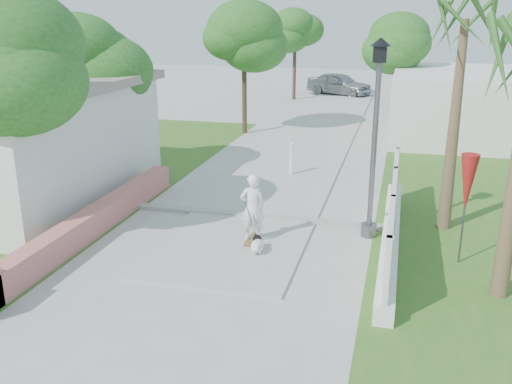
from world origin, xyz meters
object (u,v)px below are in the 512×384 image
(bollard, at_px, (292,158))
(parked_car, at_px, (339,84))
(skateboarder, at_px, (252,211))
(dog, at_px, (257,245))
(street_lamp, at_px, (375,133))
(patio_umbrella, at_px, (467,184))

(bollard, distance_m, parked_car, 18.50)
(skateboarder, height_order, parked_car, skateboarder)
(dog, bearing_deg, bollard, 78.55)
(street_lamp, relative_size, patio_umbrella, 1.93)
(street_lamp, relative_size, dog, 7.59)
(bollard, bearing_deg, parked_car, 92.06)
(skateboarder, bearing_deg, bollard, -110.01)
(street_lamp, height_order, patio_umbrella, street_lamp)
(street_lamp, xyz_separation_m, bollard, (-2.70, 4.50, -1.84))
(patio_umbrella, bearing_deg, street_lamp, 152.24)
(skateboarder, height_order, dog, skateboarder)
(patio_umbrella, height_order, dog, patio_umbrella)
(street_lamp, xyz_separation_m, patio_umbrella, (1.90, -1.00, -0.74))
(patio_umbrella, relative_size, dog, 3.93)
(patio_umbrella, xyz_separation_m, skateboarder, (-4.38, -0.13, -0.91))
(bollard, height_order, patio_umbrella, patio_umbrella)
(bollard, distance_m, dog, 6.19)
(street_lamp, distance_m, skateboarder, 3.18)
(bollard, xyz_separation_m, skateboarder, (0.22, -5.63, 0.19))
(street_lamp, bearing_deg, dog, -143.28)
(street_lamp, relative_size, bollard, 4.07)
(bollard, bearing_deg, street_lamp, -59.04)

